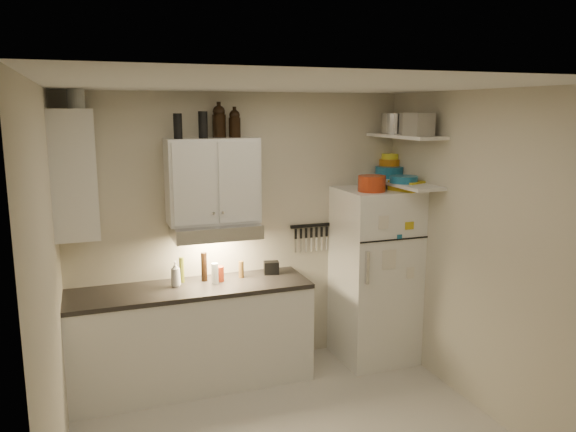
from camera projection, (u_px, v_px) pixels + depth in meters
name	position (u px, v px, depth m)	size (l,w,h in m)	color
ceiling	(299.00, 84.00, 3.67)	(3.20, 3.00, 0.02)	silver
back_wall	(241.00, 232.00, 5.31)	(3.20, 0.02, 2.60)	beige
left_wall	(49.00, 303.00, 3.37)	(0.02, 3.00, 2.60)	beige
right_wall	(487.00, 256.00, 4.45)	(0.02, 3.00, 2.60)	beige
base_cabinet	(192.00, 338.00, 4.99)	(2.10, 0.60, 0.88)	white
countertop	(191.00, 289.00, 4.91)	(2.10, 0.62, 0.04)	#272321
upper_cabinet	(213.00, 181.00, 4.94)	(0.80, 0.33, 0.75)	white
side_cabinet	(74.00, 173.00, 4.41)	(0.33, 0.55, 1.00)	white
range_hood	(215.00, 230.00, 4.97)	(0.76, 0.46, 0.12)	silver
fridge	(375.00, 275.00, 5.49)	(0.70, 0.68, 1.70)	white
shelf_hi	(405.00, 136.00, 5.18)	(0.30, 0.95, 0.03)	white
shelf_lo	(403.00, 184.00, 5.26)	(0.30, 0.95, 0.03)	white
knife_strip	(311.00, 226.00, 5.51)	(0.42, 0.02, 0.03)	black
dutch_oven	(372.00, 184.00, 5.15)	(0.25, 0.25, 0.15)	#A63113
book_stack	(407.00, 186.00, 5.22)	(0.22, 0.27, 0.09)	gold
spice_jar	(382.00, 183.00, 5.33)	(0.07, 0.07, 0.11)	silver
stock_pot	(395.00, 123.00, 5.43)	(0.27, 0.27, 0.19)	silver
tin_a	(412.00, 124.00, 5.14)	(0.19, 0.17, 0.19)	#AAAAAD
tin_b	(419.00, 124.00, 4.90)	(0.20, 0.20, 0.20)	#AAAAAD
bowl_teal	(389.00, 172.00, 5.59)	(0.28, 0.28, 0.11)	#185E86
bowl_orange	(390.00, 162.00, 5.65)	(0.22, 0.22, 0.07)	#C06E12
bowl_yellow	(390.00, 156.00, 5.64)	(0.17, 0.17, 0.06)	yellow
plates	(404.00, 179.00, 5.18)	(0.26, 0.26, 0.06)	#185E86
growler_a	(219.00, 121.00, 4.92)	(0.12, 0.12, 0.29)	black
growler_b	(235.00, 123.00, 4.94)	(0.10, 0.10, 0.25)	black
thermos_a	(203.00, 125.00, 4.76)	(0.08, 0.08, 0.23)	black
thermos_b	(178.00, 126.00, 4.69)	(0.07, 0.07, 0.21)	black
side_jar	(75.00, 97.00, 4.39)	(0.14, 0.14, 0.18)	silver
soap_bottle	(176.00, 272.00, 4.88)	(0.10, 0.10, 0.26)	white
pepper_mill	(241.00, 269.00, 5.15)	(0.05, 0.05, 0.15)	brown
oil_bottle	(182.00, 270.00, 5.00)	(0.04, 0.04, 0.23)	#646B1A
vinegar_bottle	(204.00, 267.00, 5.04)	(0.05, 0.05, 0.26)	black
clear_bottle	(215.00, 273.00, 4.97)	(0.06, 0.06, 0.19)	silver
red_jar	(220.00, 274.00, 5.04)	(0.07, 0.07, 0.14)	#A63113
caddy	(271.00, 268.00, 5.27)	(0.14, 0.10, 0.12)	black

